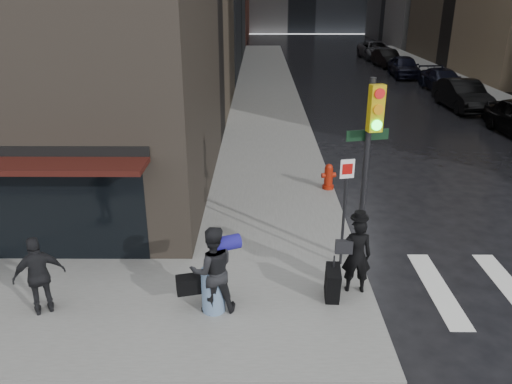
% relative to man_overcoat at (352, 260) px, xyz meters
% --- Properties ---
extents(ground, '(140.00, 140.00, 0.00)m').
position_rel_man_overcoat_xyz_m(ground, '(-1.49, -0.62, -0.92)').
color(ground, black).
rests_on(ground, ground).
extents(sidewalk_left, '(4.00, 50.00, 0.15)m').
position_rel_man_overcoat_xyz_m(sidewalk_left, '(-1.49, 26.38, -0.85)').
color(sidewalk_left, slate).
rests_on(sidewalk_left, ground).
extents(sidewalk_right, '(3.00, 50.00, 0.15)m').
position_rel_man_overcoat_xyz_m(sidewalk_right, '(12.01, 26.38, -0.85)').
color(sidewalk_right, slate).
rests_on(sidewalk_right, ground).
extents(man_overcoat, '(0.99, 0.91, 1.86)m').
position_rel_man_overcoat_xyz_m(man_overcoat, '(0.00, 0.00, 0.00)').
color(man_overcoat, black).
rests_on(man_overcoat, ground).
extents(man_jeans, '(1.33, 0.89, 1.82)m').
position_rel_man_overcoat_xyz_m(man_jeans, '(-2.81, -0.64, 0.14)').
color(man_jeans, black).
rests_on(man_jeans, ground).
extents(man_greycoat, '(1.04, 0.79, 1.64)m').
position_rel_man_overcoat_xyz_m(man_greycoat, '(-6.14, -0.72, 0.04)').
color(man_greycoat, black).
rests_on(man_greycoat, ground).
extents(traffic_light, '(1.05, 0.59, 4.28)m').
position_rel_man_overcoat_xyz_m(traffic_light, '(0.40, 1.17, 1.99)').
color(traffic_light, black).
rests_on(traffic_light, ground).
extents(fire_hydrant, '(0.48, 0.36, 0.83)m').
position_rel_man_overcoat_xyz_m(fire_hydrant, '(0.31, 5.97, -0.41)').
color(fire_hydrant, '#951B09').
rests_on(fire_hydrant, ground).
extents(parked_car_2, '(1.85, 4.88, 1.59)m').
position_rel_man_overcoat_xyz_m(parked_car_2, '(9.19, 18.29, -0.13)').
color(parked_car_2, black).
rests_on(parked_car_2, ground).
extents(parked_car_3, '(2.24, 4.85, 1.37)m').
position_rel_man_overcoat_xyz_m(parked_car_3, '(10.03, 23.86, -0.24)').
color(parked_car_3, black).
rests_on(parked_car_3, ground).
extents(parked_car_4, '(2.08, 4.70, 1.57)m').
position_rel_man_overcoat_xyz_m(parked_car_4, '(9.00, 29.43, -0.14)').
color(parked_car_4, black).
rests_on(parked_car_4, ground).
extents(parked_car_5, '(1.96, 4.49, 1.43)m').
position_rel_man_overcoat_xyz_m(parked_car_5, '(9.03, 35.00, -0.21)').
color(parked_car_5, black).
rests_on(parked_car_5, ground).
extents(parked_car_6, '(2.83, 5.90, 1.62)m').
position_rel_man_overcoat_xyz_m(parked_car_6, '(9.28, 40.57, -0.11)').
color(parked_car_6, '#45454A').
rests_on(parked_car_6, ground).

